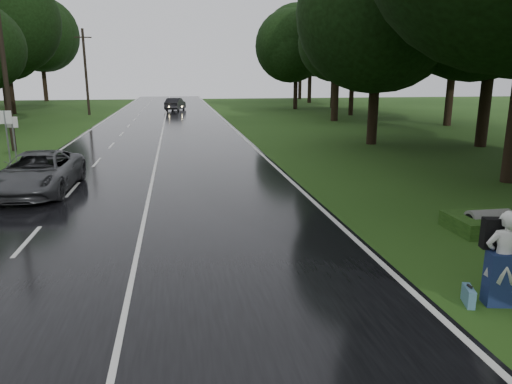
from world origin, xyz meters
TOP-DOWN VIEW (x-y plane):
  - ground at (0.00, 0.00)m, footprint 160.00×160.00m
  - road at (0.00, 20.00)m, footprint 12.00×140.00m
  - lane_center at (0.00, 20.00)m, footprint 0.12×140.00m
  - grey_car at (-4.15, 7.82)m, footprint 2.72×5.55m
  - far_car at (1.10, 50.06)m, footprint 2.73×4.96m
  - hitchhiker at (7.23, -3.30)m, footprint 0.78×0.73m
  - suitcase at (6.65, -3.23)m, footprint 0.29×0.52m
  - culvert at (9.93, 0.85)m, footprint 1.26×0.63m
  - utility_pole_mid at (-8.50, 19.10)m, footprint 1.80×0.28m
  - utility_pole_far at (-8.50, 45.21)m, footprint 1.80×0.28m
  - road_sign_a at (-7.20, 14.20)m, footprint 0.65×0.10m
  - road_sign_b at (-7.20, 15.15)m, footprint 0.56×0.10m
  - tree_left_f at (-17.35, 48.02)m, footprint 11.09×11.09m
  - tree_right_c at (14.83, 6.54)m, footprint 11.31×11.31m
  - tree_right_d at (13.67, 18.22)m, footprint 8.58×8.58m
  - tree_right_e at (16.42, 33.89)m, footprint 8.79×8.79m
  - tree_right_f at (16.64, 50.40)m, footprint 8.70×8.70m

SIDE VIEW (x-z plane):
  - ground at x=0.00m, z-range 0.00..0.00m
  - culvert at x=9.93m, z-range -0.31..0.31m
  - utility_pole_mid at x=-8.50m, z-range -4.97..4.97m
  - utility_pole_far at x=-8.50m, z-range -4.63..4.63m
  - road_sign_a at x=-7.20m, z-range -1.35..1.35m
  - road_sign_b at x=-7.20m, z-range -1.16..1.16m
  - tree_left_f at x=-17.35m, z-range -8.66..8.66m
  - tree_right_c at x=14.83m, z-range -8.83..8.83m
  - tree_right_d at x=13.67m, z-range -6.70..6.70m
  - tree_right_e at x=16.42m, z-range -6.86..6.86m
  - tree_right_f at x=16.64m, z-range -6.80..6.80m
  - road at x=0.00m, z-range 0.00..0.04m
  - lane_center at x=0.00m, z-range 0.04..0.05m
  - suitcase at x=6.65m, z-range 0.00..0.36m
  - grey_car at x=-4.15m, z-range 0.04..1.56m
  - far_car at x=1.10m, z-range 0.04..1.59m
  - hitchhiker at x=7.23m, z-range -0.07..1.86m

